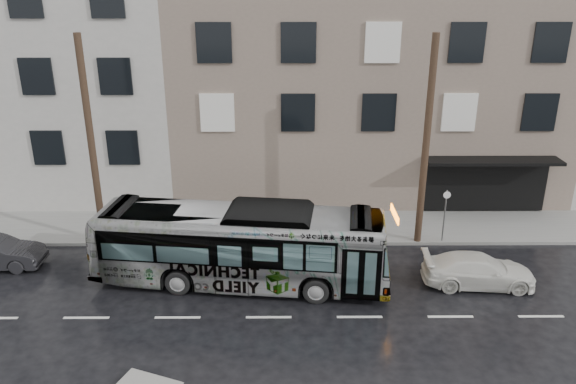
# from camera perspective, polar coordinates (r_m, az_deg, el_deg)

# --- Properties ---
(ground) EXTENTS (120.00, 120.00, 0.00)m
(ground) POSITION_cam_1_polar(r_m,az_deg,el_deg) (22.31, -1.80, -9.04)
(ground) COLOR black
(ground) RESTS_ON ground
(sidewalk) EXTENTS (90.00, 3.60, 0.15)m
(sidewalk) POSITION_cam_1_polar(r_m,az_deg,el_deg) (26.63, -1.55, -3.61)
(sidewalk) COLOR gray
(sidewalk) RESTS_ON ground
(building_taupe) EXTENTS (20.00, 12.00, 11.00)m
(building_taupe) POSITION_cam_1_polar(r_m,az_deg,el_deg) (32.79, 7.56, 10.90)
(building_taupe) COLOR gray
(building_taupe) RESTS_ON ground
(utility_pole_front) EXTENTS (0.30, 0.30, 9.00)m
(utility_pole_front) POSITION_cam_1_polar(r_m,az_deg,el_deg) (24.25, 13.86, 4.80)
(utility_pole_front) COLOR #3D2C1E
(utility_pole_front) RESTS_ON sidewalk
(utility_pole_rear) EXTENTS (0.30, 0.30, 9.00)m
(utility_pole_rear) POSITION_cam_1_polar(r_m,az_deg,el_deg) (24.87, -19.34, 4.62)
(utility_pole_rear) COLOR #3D2C1E
(utility_pole_rear) RESTS_ON sidewalk
(sign_post) EXTENTS (0.06, 0.06, 2.40)m
(sign_post) POSITION_cam_1_polar(r_m,az_deg,el_deg) (25.62, 15.61, -2.34)
(sign_post) COLOR slate
(sign_post) RESTS_ON sidewalk
(bus) EXTENTS (11.56, 4.01, 3.15)m
(bus) POSITION_cam_1_polar(r_m,az_deg,el_deg) (21.60, -4.82, -5.44)
(bus) COLOR #B2B2B2
(bus) RESTS_ON ground
(white_sedan) EXTENTS (4.36, 1.98, 1.24)m
(white_sedan) POSITION_cam_1_polar(r_m,az_deg,el_deg) (22.99, 18.78, -7.54)
(white_sedan) COLOR silver
(white_sedan) RESTS_ON ground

